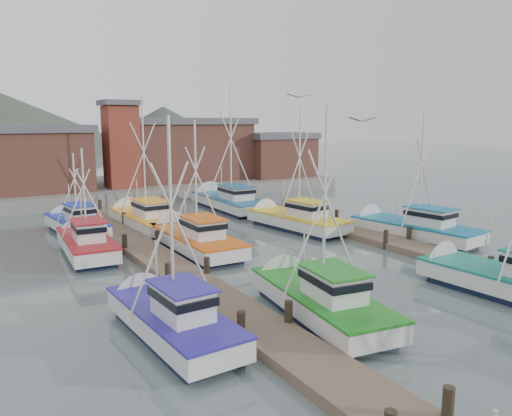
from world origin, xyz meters
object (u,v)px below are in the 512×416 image
lookout_tower (121,144)px  boat_4 (314,297)px  boat_8 (192,239)px  boat_12 (143,218)px

lookout_tower → boat_4: size_ratio=0.95×
boat_8 → boat_12: bearing=93.6°
boat_8 → boat_12: (-0.51, 7.82, 0.01)m
lookout_tower → boat_4: bearing=-93.5°
lookout_tower → boat_12: 15.28m
lookout_tower → boat_4: (-2.08, -34.03, -4.87)m
boat_4 → boat_8: (-0.09, 11.97, -0.00)m
boat_4 → boat_8: bearing=98.0°
lookout_tower → boat_4: 34.44m
lookout_tower → boat_12: lookout_tower is taller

